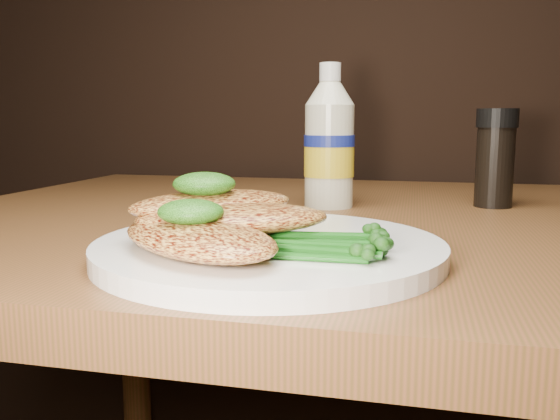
# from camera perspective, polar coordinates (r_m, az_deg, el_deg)

# --- Properties ---
(plate) EXTENTS (0.29, 0.29, 0.02)m
(plate) POSITION_cam_1_polar(r_m,az_deg,el_deg) (0.49, -1.06, -3.84)
(plate) COLOR white
(plate) RESTS_ON dining_table
(chicken_front) EXTENTS (0.18, 0.17, 0.03)m
(chicken_front) POSITION_cam_1_polar(r_m,az_deg,el_deg) (0.44, -8.09, -2.69)
(chicken_front) COLOR gold
(chicken_front) RESTS_ON plate
(chicken_mid) EXTENTS (0.17, 0.13, 0.02)m
(chicken_mid) POSITION_cam_1_polar(r_m,az_deg,el_deg) (0.47, -4.66, -0.85)
(chicken_mid) COLOR gold
(chicken_mid) RESTS_ON plate
(chicken_back) EXTENTS (0.16, 0.16, 0.02)m
(chicken_back) POSITION_cam_1_polar(r_m,az_deg,el_deg) (0.50, -6.63, 0.59)
(chicken_back) COLOR gold
(chicken_back) RESTS_ON plate
(pesto_front) EXTENTS (0.05, 0.05, 0.02)m
(pesto_front) POSITION_cam_1_polar(r_m,az_deg,el_deg) (0.44, -8.78, -0.18)
(pesto_front) COLOR black
(pesto_front) RESTS_ON chicken_front
(pesto_back) EXTENTS (0.06, 0.06, 0.02)m
(pesto_back) POSITION_cam_1_polar(r_m,az_deg,el_deg) (0.49, -7.46, 2.56)
(pesto_back) COLOR black
(pesto_back) RESTS_ON chicken_back
(broccolini_bundle) EXTENTS (0.18, 0.15, 0.02)m
(broccolini_bundle) POSITION_cam_1_polar(r_m,az_deg,el_deg) (0.44, 3.54, -2.74)
(broccolini_bundle) COLOR #145312
(broccolini_bundle) RESTS_ON plate
(mayo_bottle) EXTENTS (0.09, 0.09, 0.19)m
(mayo_bottle) POSITION_cam_1_polar(r_m,az_deg,el_deg) (0.77, 4.88, 7.26)
(mayo_bottle) COLOR beige
(mayo_bottle) RESTS_ON dining_table
(pepper_grinder) EXTENTS (0.06, 0.06, 0.13)m
(pepper_grinder) POSITION_cam_1_polar(r_m,az_deg,el_deg) (0.82, 20.40, 4.79)
(pepper_grinder) COLOR black
(pepper_grinder) RESTS_ON dining_table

